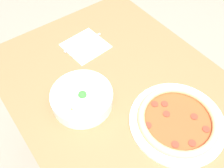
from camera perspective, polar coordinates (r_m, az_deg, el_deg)
dining_table at (r=1.04m, az=6.03°, el=-8.69°), size 1.31×0.81×0.76m
pizza at (r=0.92m, az=14.74°, el=-8.00°), size 0.34×0.34×0.04m
bowl at (r=0.93m, az=-6.86°, el=-3.10°), size 0.23×0.23×0.08m
napkin at (r=1.16m, az=-6.08°, el=8.68°), size 0.19×0.19×0.00m
fork at (r=1.14m, az=-5.30°, el=8.16°), size 0.02×0.17×0.00m
knife at (r=1.17m, az=-6.32°, el=9.57°), size 0.02×0.20×0.01m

